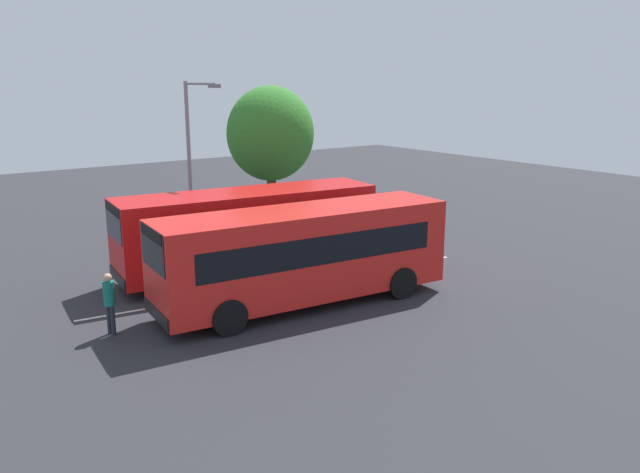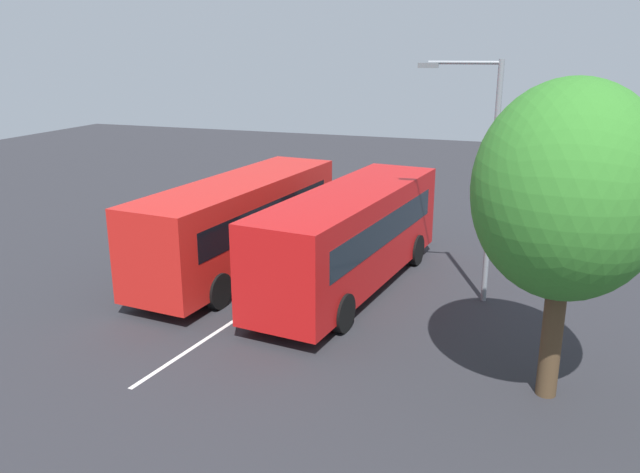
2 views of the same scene
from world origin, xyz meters
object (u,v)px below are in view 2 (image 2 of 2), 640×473
Objects in this scene: street_lamp at (485,167)px; pedestrian at (331,204)px; bus_center_left at (241,221)px; bus_far_left at (351,235)px; depot_tree at (568,192)px.

pedestrian is at bearing -49.04° from street_lamp.
bus_center_left is 5.95m from pedestrian.
pedestrian is at bearing -6.10° from bus_center_left.
street_lamp is at bearing -79.16° from bus_far_left.
bus_far_left is at bearing -88.60° from bus_center_left.
street_lamp reaches higher than pedestrian.
street_lamp is at bearing 22.52° from depot_tree.
street_lamp is (-0.01, -7.76, 2.31)m from bus_center_left.
bus_far_left is at bearing 2.92° from pedestrian.
bus_far_left is 3.94m from bus_center_left.
bus_center_left is 11.41m from depot_tree.
depot_tree is (-4.75, -5.92, 2.80)m from bus_far_left.
bus_center_left is 8.10m from street_lamp.
pedestrian is at bearing 30.98° from bus_far_left.
depot_tree is at bearing 17.32° from pedestrian.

